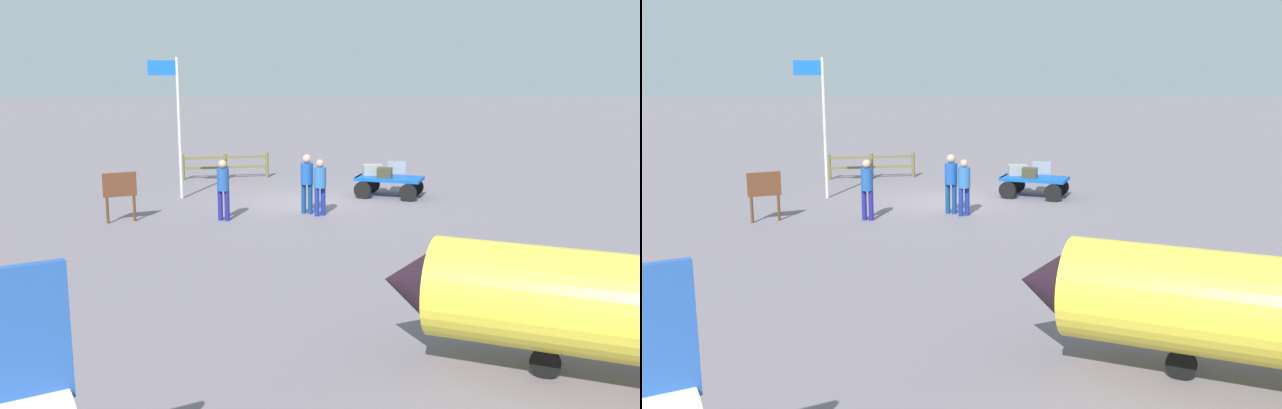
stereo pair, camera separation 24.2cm
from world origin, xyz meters
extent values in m
plane|color=slate|center=(0.00, 0.00, 0.00)|extent=(120.00, 120.00, 0.00)
cube|color=blue|center=(-2.88, -0.75, 0.61)|extent=(2.39, 1.81, 0.10)
cube|color=blue|center=(-1.93, -1.12, 0.61)|extent=(0.46, 1.01, 0.10)
cylinder|color=black|center=(-1.97, -0.49, 0.28)|extent=(0.57, 0.32, 0.56)
cylinder|color=black|center=(-2.40, -1.55, 0.28)|extent=(0.57, 0.32, 0.56)
cylinder|color=black|center=(-3.36, 0.06, 0.28)|extent=(0.57, 0.32, 0.56)
cylinder|color=black|center=(-3.78, -1.01, 0.28)|extent=(0.57, 0.32, 0.56)
cube|color=gray|center=(-3.22, -1.43, 0.86)|extent=(0.67, 0.44, 0.40)
cube|color=gray|center=(-2.37, -1.19, 0.83)|extent=(0.65, 0.44, 0.35)
cube|color=#393924|center=(-2.70, -0.61, 0.82)|extent=(0.55, 0.46, 0.33)
cylinder|color=navy|center=(-0.56, 1.96, 0.41)|extent=(0.14, 0.14, 0.83)
cylinder|color=navy|center=(-0.38, 2.05, 0.41)|extent=(0.14, 0.14, 0.83)
cylinder|color=#2A64AB|center=(-0.47, 2.00, 1.12)|extent=(0.48, 0.48, 0.59)
sphere|color=tan|center=(-0.47, 2.00, 1.53)|extent=(0.22, 0.22, 0.22)
cylinder|color=navy|center=(-0.20, 1.73, 0.44)|extent=(0.14, 0.14, 0.88)
cylinder|color=navy|center=(-0.01, 1.66, 0.44)|extent=(0.14, 0.14, 0.88)
cylinder|color=#1A4EA9|center=(-0.10, 1.70, 1.19)|extent=(0.46, 0.46, 0.62)
sphere|color=tan|center=(-0.10, 1.70, 1.62)|extent=(0.25, 0.25, 0.25)
cylinder|color=navy|center=(2.16, 2.51, 0.43)|extent=(0.14, 0.14, 0.85)
cylinder|color=navy|center=(2.35, 2.46, 0.43)|extent=(0.14, 0.14, 0.85)
cylinder|color=#1E4C99|center=(2.26, 2.49, 1.17)|extent=(0.41, 0.41, 0.63)
sphere|color=tan|center=(2.26, 2.49, 1.60)|extent=(0.23, 0.23, 0.23)
cone|color=black|center=(-1.36, 12.12, 1.18)|extent=(1.39, 1.60, 1.34)
cylinder|color=black|center=(-3.14, 12.98, 0.22)|extent=(0.44, 0.28, 0.44)
cube|color=#2652A5|center=(2.93, 16.44, 2.12)|extent=(0.84, 0.51, 1.30)
cylinder|color=silver|center=(3.87, -0.85, 2.25)|extent=(0.10, 0.10, 4.50)
cube|color=blue|center=(4.36, -0.85, 4.17)|extent=(0.87, 0.05, 0.47)
cylinder|color=#4C3319|center=(4.75, 2.43, 0.36)|extent=(0.08, 0.08, 0.73)
cylinder|color=#4C3319|center=(5.43, 2.70, 0.36)|extent=(0.08, 0.08, 0.73)
cube|color=brown|center=(5.09, 2.56, 1.06)|extent=(0.87, 0.39, 0.67)
cylinder|color=brown|center=(1.19, -4.87, 0.47)|extent=(0.12, 0.12, 0.94)
cylinder|color=brown|center=(2.74, -4.66, 0.47)|extent=(0.12, 0.12, 0.94)
cylinder|color=brown|center=(4.30, -4.45, 0.47)|extent=(0.12, 0.12, 0.94)
cube|color=brown|center=(2.74, -4.66, 0.80)|extent=(3.12, 0.50, 0.08)
cube|color=brown|center=(2.74, -4.66, 0.42)|extent=(3.12, 0.50, 0.08)
camera|label=1|loc=(0.59, 22.57, 4.54)|focal=40.95mm
camera|label=2|loc=(0.35, 22.59, 4.54)|focal=40.95mm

